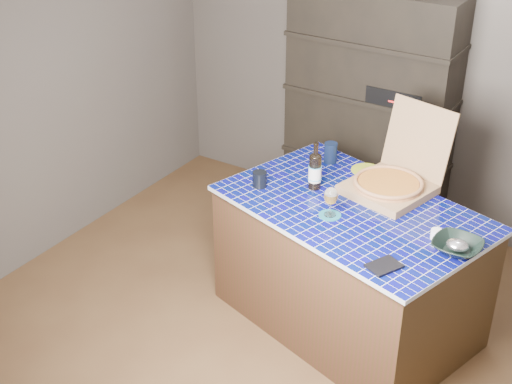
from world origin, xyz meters
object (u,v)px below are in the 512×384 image
Objects in this scene: bowl at (457,246)px; pizza_box at (391,181)px; wine_glass at (331,197)px; dvd_case at (384,266)px; mead_bottle at (315,170)px; kitchen_island at (349,266)px.

pizza_box is at bearing 142.72° from bowl.
dvd_case is (0.47, -0.30, -0.12)m from wine_glass.
pizza_box is 0.46m from mead_bottle.
pizza_box reaches higher than dvd_case.
wine_glass is (-0.18, -0.45, 0.06)m from pizza_box.
bowl is (0.73, 0.03, -0.09)m from wine_glass.
pizza_box is 3.75× the size of dvd_case.
kitchen_island is 0.75m from dvd_case.
bowl is at bearing 4.81° from kitchen_island.
mead_bottle reaches higher than kitchen_island.
kitchen_island is 2.71× the size of pizza_box.
mead_bottle is at bearing -139.13° from pizza_box.
mead_bottle reaches higher than wine_glass.
wine_glass is 1.04× the size of dvd_case.
kitchen_island is 9.83× the size of wine_glass.
wine_glass is at bearing -96.46° from kitchen_island.
bowl is at bearing 77.30° from dvd_case.
dvd_case is at bearing -55.32° from pizza_box.
dvd_case is at bearing -33.57° from kitchen_island.
dvd_case is 0.67× the size of bowl.
pizza_box is at bearing 68.68° from wine_glass.
wine_glass reaches higher than bowl.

